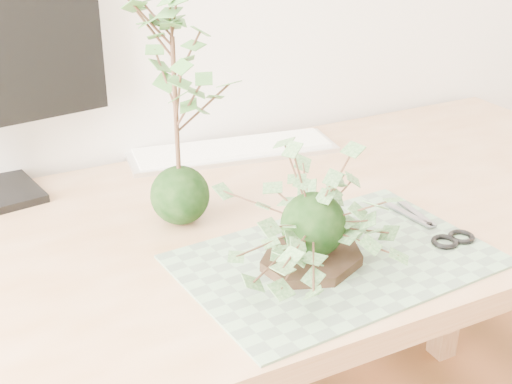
# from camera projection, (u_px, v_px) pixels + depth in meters

# --- Properties ---
(desk) EXTENTS (1.60, 0.70, 0.74)m
(desk) POSITION_uv_depth(u_px,v_px,m) (262.00, 265.00, 1.23)
(desk) COLOR tan
(desk) RESTS_ON ground_plane
(cutting_mat) EXTENTS (0.48, 0.34, 0.00)m
(cutting_mat) POSITION_uv_depth(u_px,v_px,m) (336.00, 260.00, 1.07)
(cutting_mat) COLOR #586C5A
(cutting_mat) RESTS_ON desk
(stone_dish) EXTENTS (0.23, 0.23, 0.01)m
(stone_dish) POSITION_uv_depth(u_px,v_px,m) (312.00, 258.00, 1.05)
(stone_dish) COLOR black
(stone_dish) RESTS_ON cutting_mat
(ivy_kokedama) EXTENTS (0.31, 0.31, 0.19)m
(ivy_kokedama) POSITION_uv_depth(u_px,v_px,m) (314.00, 196.00, 1.01)
(ivy_kokedama) COLOR black
(ivy_kokedama) RESTS_ON stone_dish
(maple_kokedama) EXTENTS (0.27, 0.27, 0.41)m
(maple_kokedama) POSITION_uv_depth(u_px,v_px,m) (173.00, 53.00, 1.06)
(maple_kokedama) COLOR black
(maple_kokedama) RESTS_ON desk
(keyboard) EXTENTS (0.44, 0.19, 0.02)m
(keyboard) POSITION_uv_depth(u_px,v_px,m) (233.00, 150.00, 1.46)
(keyboard) COLOR silver
(keyboard) RESTS_ON desk
(scissors) EXTENTS (0.08, 0.17, 0.01)m
(scissors) POSITION_uv_depth(u_px,v_px,m) (443.00, 233.00, 1.13)
(scissors) COLOR gray
(scissors) RESTS_ON cutting_mat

